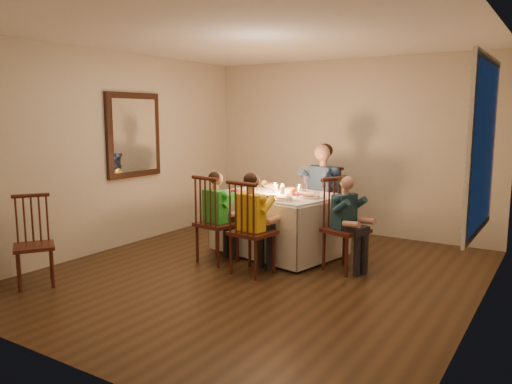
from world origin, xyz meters
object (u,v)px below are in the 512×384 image
Objects in this scene: chair_end at (345,270)px; child_teal at (345,270)px; dining_table at (279,211)px; chair_near_right at (253,273)px; serving_bowl at (271,186)px; chair_adult at (321,242)px; child_green at (218,262)px; child_yellow at (253,273)px; chair_near_left at (218,262)px; chair_extra at (37,285)px; adult at (321,242)px.

chair_end is 0.97× the size of child_teal.
dining_table reaches higher than child_teal.
serving_bowl is at bearing -61.81° from chair_near_right.
chair_adult is 1.29m from child_teal.
child_green is at bearing 127.39° from chair_end.
chair_near_left is at bearing -7.46° from child_yellow.
chair_extra is at bearing 48.70° from child_yellow.
chair_near_left reaches higher than chair_extra.
dining_table is 2.94m from chair_extra.
chair_end is 1.67m from serving_bowl.
chair_near_left is at bearing -7.46° from chair_near_right.
chair_near_right is at bearing -67.13° from dining_table.
child_green is 0.97× the size of child_yellow.
chair_extra is at bearing 48.70° from chair_near_right.
dining_table is 1.03m from child_green.
child_teal is (0.84, 0.67, 0.00)m from child_yellow.
adult is (0.23, 0.79, -0.56)m from dining_table.
dining_table is 1.59× the size of chair_near_left.
adult is (-0.78, 1.03, 0.00)m from chair_end.
child_green is (-0.66, -1.54, 0.00)m from adult.
chair_near_right is 1.69m from adult.
child_yellow is (-0.84, -0.67, 0.00)m from chair_end.
child_green is (1.09, 1.70, 0.00)m from chair_extra.
serving_bowl is (-0.56, -0.45, 0.81)m from chair_adult.
dining_table is 1.00m from chair_adult.
child_teal is at bearing -1.01° from dining_table.
dining_table is 1.48× the size of child_yellow.
adult reaches higher than child_yellow.
chair_end is 1.12× the size of chair_extra.
chair_adult is 0.97× the size of child_teal.
adult is (0.00, 0.00, 0.00)m from chair_adult.
child_teal reaches higher than chair_extra.
serving_bowl is (1.19, 2.80, 0.81)m from chair_extra.
serving_bowl is (-0.50, 1.25, 0.81)m from child_yellow.
dining_table reaches higher than chair_end.
child_green is at bearing -95.19° from serving_bowl.
child_yellow is at bearing -67.98° from serving_bowl.
chair_extra is (-2.54, -2.22, 0.00)m from chair_end.
chair_end is at bearing -23.42° from serving_bowl.
dining_table is 1.59× the size of chair_near_right.
child_yellow is at bearing 146.06° from chair_end.
chair_near_right is 1.00× the size of chair_end.
chair_adult is at bearing -104.90° from child_green.
dining_table is at bearing -46.68° from serving_bowl.
chair_near_right is at bearing 174.51° from child_green.
chair_near_left is 0.62m from child_yellow.
chair_near_right is 1.07m from chair_end.
adult is at bearing 38.64° from serving_bowl.
chair_near_left is 0.97× the size of child_teal.
chair_end is (0.84, 0.67, 0.00)m from chair_near_right.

